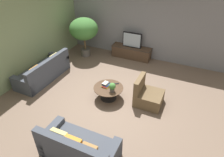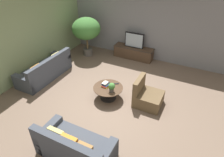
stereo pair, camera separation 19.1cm
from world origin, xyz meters
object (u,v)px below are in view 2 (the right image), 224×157
Objects in this scene: television at (134,40)px; armchair_wicker at (147,97)px; coffee_table at (108,91)px; couch_by_wall at (46,71)px; couch_near_entry at (75,147)px; media_console at (134,52)px; potted_plant_tabletop at (112,87)px; potted_palm_tall at (86,29)px.

television is 0.94× the size of armchair_wicker.
armchair_wicker reaches higher than coffee_table.
armchair_wicker reaches higher than couch_by_wall.
media_console is at bearing -83.14° from couch_near_entry.
television is 2.72× the size of potted_plant_tabletop.
coffee_table is 3.35m from potted_palm_tall.
potted_plant_tabletop is (-0.99, -0.41, 0.31)m from armchair_wicker.
coffee_table is 0.56× the size of potted_palm_tall.
coffee_table is at bearing 144.93° from potted_plant_tabletop.
armchair_wicker is 0.51× the size of potted_palm_tall.
armchair_wicker is (3.79, 0.22, -0.02)m from couch_by_wall.
potted_palm_tall reaches higher than potted_plant_tabletop.
coffee_table is at bearing 88.77° from couch_by_wall.
armchair_wicker is at bearing -30.95° from potted_palm_tall.
armchair_wicker is (1.49, -2.70, -0.54)m from television.
couch_near_entry reaches higher than media_console.
potted_palm_tall is at bearing 134.63° from potted_plant_tabletop.
coffee_table is 1.21m from armchair_wicker.
media_console is at bearing 141.79° from couch_by_wall.
couch_by_wall is at bearing -128.21° from media_console.
couch_by_wall is 2.49× the size of armchair_wicker.
coffee_table is 0.43× the size of couch_by_wall.
media_console is 2.11× the size of television.
coffee_table is 3.13× the size of potted_plant_tabletop.
media_console is at bearing 96.03° from coffee_table.
couch_near_entry reaches higher than potted_plant_tabletop.
couch_near_entry reaches higher than coffee_table.
potted_palm_tall reaches higher than couch_near_entry.
couch_by_wall is 3.80m from armchair_wicker.
potted_palm_tall reaches higher than couch_by_wall.
couch_near_entry is (0.63, -5.20, -0.52)m from television.
media_console is 3.71m from couch_by_wall.
coffee_table is at bearing -46.12° from potted_palm_tall.
couch_near_entry is 5.89× the size of potted_plant_tabletop.
media_console is 0.80× the size of couch_by_wall.
television reaches higher than armchair_wicker.
media_console is 0.55m from television.
television is 0.46× the size of couch_near_entry.
couch_by_wall is (-2.30, -2.92, -0.52)m from television.
couch_by_wall is (-2.61, 0.06, 0.00)m from coffee_table.
potted_plant_tabletop reaches higher than media_console.
media_console is at bearing 18.68° from potted_palm_tall.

